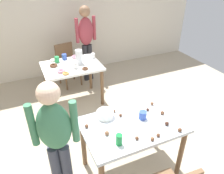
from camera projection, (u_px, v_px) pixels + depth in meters
ground_plane at (139, 166)px, 2.84m from camera, size 6.40×6.40×0.00m
wall_back at (68, 15)px, 4.69m from camera, size 6.40×0.10×2.60m
dining_table_near at (132, 131)px, 2.49m from camera, size 1.13×0.74×0.75m
dining_table_far at (72, 71)px, 3.84m from camera, size 1.00×0.76×0.75m
chair_far_table at (67, 62)px, 4.52m from camera, size 0.47×0.47×0.87m
person_girl_near at (56, 137)px, 2.05m from camera, size 0.45×0.28×1.49m
person_adult_far at (86, 38)px, 4.43m from camera, size 0.46×0.24×1.60m
mixing_bowl at (105, 114)px, 2.52m from camera, size 0.20×0.20×0.08m
soda_can at (119, 140)px, 2.14m from camera, size 0.07×0.07×0.12m
fork_near at (125, 125)px, 2.42m from camera, size 0.17×0.02×0.01m
cup_near_0 at (143, 115)px, 2.49m from camera, size 0.09×0.09×0.10m
cake_ball_0 at (158, 135)px, 2.25m from camera, size 0.04×0.04×0.04m
cake_ball_1 at (162, 113)px, 2.57m from camera, size 0.05×0.05×0.05m
cake_ball_2 at (148, 110)px, 2.64m from camera, size 0.04×0.04×0.04m
cake_ball_3 at (107, 133)px, 2.27m from camera, size 0.05×0.05×0.05m
cake_ball_4 at (120, 115)px, 2.54m from camera, size 0.04×0.04×0.04m
cake_ball_5 at (167, 123)px, 2.41m from camera, size 0.05×0.05×0.05m
cake_ball_6 at (87, 126)px, 2.37m from camera, size 0.04×0.04×0.04m
cake_ball_7 at (137, 138)px, 2.21m from camera, size 0.04×0.04×0.04m
cake_ball_8 at (152, 139)px, 2.20m from camera, size 0.04×0.04×0.04m
cake_ball_9 at (152, 104)px, 2.74m from camera, size 0.04×0.04×0.04m
cake_ball_10 at (180, 130)px, 2.32m from camera, size 0.05×0.05×0.05m
cake_ball_11 at (114, 111)px, 2.61m from camera, size 0.04×0.04×0.04m
pitcher_far at (79, 57)px, 3.79m from camera, size 0.13×0.13×0.25m
cup_far_0 at (57, 59)px, 3.87m from camera, size 0.08×0.08×0.11m
cup_far_1 at (64, 57)px, 3.99m from camera, size 0.09×0.09×0.10m
cup_far_2 at (93, 56)px, 4.04m from camera, size 0.07×0.07×0.09m
cup_far_3 at (75, 65)px, 3.65m from camera, size 0.07×0.07×0.11m
donut_far_0 at (85, 69)px, 3.63m from camera, size 0.11×0.11×0.03m
donut_far_1 at (54, 65)px, 3.73m from camera, size 0.14×0.14×0.04m
donut_far_2 at (61, 71)px, 3.55m from camera, size 0.14×0.14×0.04m
donut_far_3 at (75, 57)px, 4.06m from camera, size 0.13×0.13×0.04m
donut_far_4 at (66, 73)px, 3.48m from camera, size 0.11×0.11×0.03m
donut_far_5 at (53, 60)px, 3.93m from camera, size 0.12×0.12×0.03m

